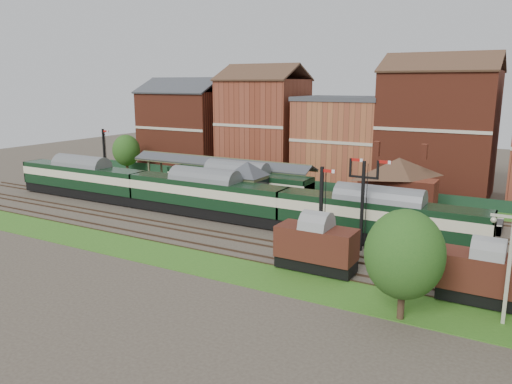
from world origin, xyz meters
The scene contains 20 objects.
ground centered at (0.00, 0.00, 0.00)m, with size 160.00×160.00×0.00m, color #473D33.
grass_back centered at (0.00, 16.00, 0.03)m, with size 90.00×4.50×0.06m, color #2D6619.
grass_front centered at (0.00, -12.00, 0.03)m, with size 90.00×5.00×0.06m, color #2D6619.
fence centered at (0.00, 18.00, 0.75)m, with size 90.00×0.12×1.50m, color #193823.
platform centered at (-5.00, 9.75, 0.50)m, with size 55.00×3.40×1.00m, color #2D2D2D.
signal_box centered at (-3.00, 3.25, 3.19)m, with size 5.40×5.40×6.00m.
brick_hut centered at (5.00, 3.25, 1.20)m, with size 3.20×2.64×2.94m.
station_building centered at (12.00, 9.75, 3.96)m, with size 8.10×8.10×5.90m.
canopy centered at (-11.00, 9.75, 4.58)m, with size 26.00×3.89×4.08m.
semaphore_bracket centered at (12.04, -2.50, 4.63)m, with size 3.60×0.25×8.18m.
semaphore_platform_end centered at (-29.98, 8.00, 4.16)m, with size 1.23×0.25×8.00m.
semaphore_siding centered at (10.02, -7.00, 4.16)m, with size 1.23×0.25×8.00m.
yard_lamp centered at (24.00, -11.50, 3.99)m, with size 2.60×0.22×7.00m.
town_backdrop centered at (-0.18, 25.00, 7.00)m, with size 69.00×10.00×16.00m.
dmu_train centered at (-6.47, 0.00, 2.58)m, with size 57.74×3.03×4.44m.
platform_railcar centered at (-6.36, 6.50, 2.55)m, with size 18.97×2.99×4.37m.
goods_van_a centered at (10.49, -9.00, 2.13)m, with size 6.18×2.68×3.75m.
goods_van_b centered at (22.65, -9.00, 2.06)m, with size 5.95×2.58×3.61m.
tree_far centered at (18.35, -13.99, 4.28)m, with size 4.86×4.86×7.09m.
tree_back centered at (-32.83, 15.35, 3.86)m, with size 4.37×4.37×6.38m.
Camera 1 is at (24.78, -43.54, 14.54)m, focal length 35.00 mm.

